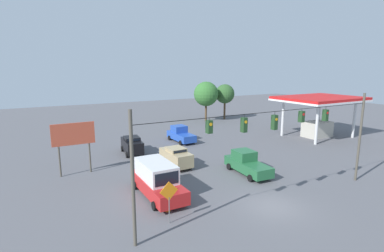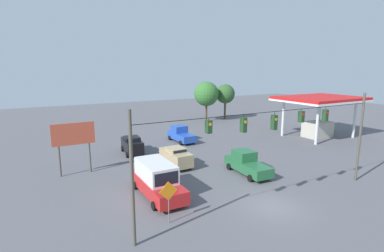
# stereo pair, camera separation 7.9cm
# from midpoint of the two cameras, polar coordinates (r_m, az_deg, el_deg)

# --- Properties ---
(ground_plane) EXTENTS (140.00, 140.00, 0.00)m
(ground_plane) POSITION_cam_midpoint_polar(r_m,az_deg,el_deg) (23.13, 14.88, -14.60)
(ground_plane) COLOR #56565B
(overhead_signal_span) EXTENTS (20.59, 0.38, 7.77)m
(overhead_signal_span) POSITION_cam_midpoint_polar(r_m,az_deg,el_deg) (21.62, 15.20, -2.28)
(overhead_signal_span) COLOR #4C473D
(overhead_signal_span) RESTS_ON ground_plane
(pickup_truck_green_crossing_near) EXTENTS (2.41, 5.48, 2.12)m
(pickup_truck_green_crossing_near) POSITION_cam_midpoint_polar(r_m,az_deg,el_deg) (28.93, 10.33, -7.03)
(pickup_truck_green_crossing_near) COLOR #236038
(pickup_truck_green_crossing_near) RESTS_ON ground_plane
(box_truck_red_parked_shoulder) EXTENTS (2.58, 6.52, 2.67)m
(box_truck_red_parked_shoulder) POSITION_cam_midpoint_polar(r_m,az_deg,el_deg) (23.85, -6.75, -10.02)
(box_truck_red_parked_shoulder) COLOR red
(box_truck_red_parked_shoulder) RESTS_ON ground_plane
(sedan_tan_withflow_mid) EXTENTS (2.07, 4.26, 1.97)m
(sedan_tan_withflow_mid) POSITION_cam_midpoint_polar(r_m,az_deg,el_deg) (30.45, -3.15, -5.84)
(sedan_tan_withflow_mid) COLOR tan
(sedan_tan_withflow_mid) RESTS_ON ground_plane
(pickup_truck_blue_oncoming_deep) EXTENTS (2.22, 5.04, 2.12)m
(pickup_truck_blue_oncoming_deep) POSITION_cam_midpoint_polar(r_m,az_deg,el_deg) (40.51, -2.23, -1.62)
(pickup_truck_blue_oncoming_deep) COLOR #234CB2
(pickup_truck_blue_oncoming_deep) RESTS_ON ground_plane
(sedan_black_withflow_far) EXTENTS (2.34, 4.47, 2.01)m
(sedan_black_withflow_far) POSITION_cam_midpoint_polar(r_m,az_deg,el_deg) (35.54, -11.42, -3.54)
(sedan_black_withflow_far) COLOR black
(sedan_black_withflow_far) RESTS_ON ground_plane
(traffic_cone_nearest) EXTENTS (0.41, 0.41, 0.69)m
(traffic_cone_nearest) POSITION_cam_midpoint_polar(r_m,az_deg,el_deg) (21.72, -4.80, -15.01)
(traffic_cone_nearest) COLOR orange
(traffic_cone_nearest) RESTS_ON ground_plane
(traffic_cone_second) EXTENTS (0.41, 0.41, 0.69)m
(traffic_cone_second) POSITION_cam_midpoint_polar(r_m,az_deg,el_deg) (24.12, -7.23, -12.30)
(traffic_cone_second) COLOR orange
(traffic_cone_second) RESTS_ON ground_plane
(traffic_cone_third) EXTENTS (0.41, 0.41, 0.69)m
(traffic_cone_third) POSITION_cam_midpoint_polar(r_m,az_deg,el_deg) (26.54, -9.89, -10.15)
(traffic_cone_third) COLOR orange
(traffic_cone_third) RESTS_ON ground_plane
(gas_station) EXTENTS (11.38, 8.50, 5.81)m
(gas_station) POSITION_cam_midpoint_polar(r_m,az_deg,el_deg) (46.45, 22.97, 3.21)
(gas_station) COLOR red
(gas_station) RESTS_ON ground_plane
(roadside_billboard) EXTENTS (3.80, 0.16, 4.91)m
(roadside_billboard) POSITION_cam_midpoint_polar(r_m,az_deg,el_deg) (29.65, -21.71, -2.05)
(roadside_billboard) COLOR #4C473D
(roadside_billboard) RESTS_ON ground_plane
(work_zone_sign) EXTENTS (1.27, 0.06, 2.84)m
(work_zone_sign) POSITION_cam_midpoint_polar(r_m,az_deg,el_deg) (19.50, -4.52, -12.84)
(work_zone_sign) COLOR slate
(work_zone_sign) RESTS_ON ground_plane
(tree_horizon_left) EXTENTS (4.51, 4.51, 7.36)m
(tree_horizon_left) POSITION_cam_midpoint_polar(r_m,az_deg,el_deg) (55.45, 2.66, 6.11)
(tree_horizon_left) COLOR #4C3823
(tree_horizon_left) RESTS_ON ground_plane
(tree_horizon_right) EXTENTS (3.68, 3.68, 6.75)m
(tree_horizon_right) POSITION_cam_midpoint_polar(r_m,az_deg,el_deg) (58.02, 6.24, 6.08)
(tree_horizon_right) COLOR #4C3823
(tree_horizon_right) RESTS_ON ground_plane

